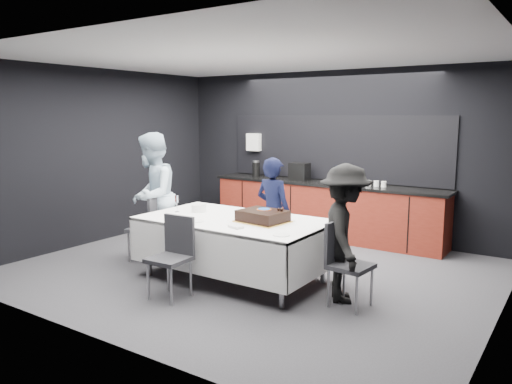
% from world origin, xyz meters
% --- Properties ---
extents(ground, '(6.00, 6.00, 0.00)m').
position_xyz_m(ground, '(0.00, 0.00, 0.00)').
color(ground, '#3D3C41').
rests_on(ground, ground).
extents(room_shell, '(6.04, 5.04, 2.82)m').
position_xyz_m(room_shell, '(0.00, 0.00, 1.86)').
color(room_shell, white).
rests_on(room_shell, ground).
extents(kitchenette, '(4.10, 0.64, 2.05)m').
position_xyz_m(kitchenette, '(-0.02, 2.22, 0.54)').
color(kitchenette, '#5B170E').
rests_on(kitchenette, ground).
extents(party_table, '(2.32, 1.32, 0.78)m').
position_xyz_m(party_table, '(0.00, -0.40, 0.64)').
color(party_table, '#99999E').
rests_on(party_table, ground).
extents(cake_assembly, '(0.63, 0.54, 0.18)m').
position_xyz_m(cake_assembly, '(0.41, -0.37, 0.85)').
color(cake_assembly, gold).
rests_on(cake_assembly, party_table).
extents(plate_stack, '(0.20, 0.20, 0.10)m').
position_xyz_m(plate_stack, '(-0.65, -0.30, 0.83)').
color(plate_stack, white).
rests_on(plate_stack, party_table).
extents(loose_plate_near, '(0.18, 0.18, 0.01)m').
position_xyz_m(loose_plate_near, '(-0.27, -0.79, 0.78)').
color(loose_plate_near, white).
rests_on(loose_plate_near, party_table).
extents(loose_plate_right_a, '(0.19, 0.19, 0.01)m').
position_xyz_m(loose_plate_right_a, '(0.64, -0.15, 0.78)').
color(loose_plate_right_a, white).
rests_on(loose_plate_right_a, party_table).
extents(loose_plate_right_b, '(0.19, 0.19, 0.01)m').
position_xyz_m(loose_plate_right_b, '(0.94, -0.82, 0.78)').
color(loose_plate_right_b, white).
rests_on(loose_plate_right_b, party_table).
extents(loose_plate_far, '(0.18, 0.18, 0.01)m').
position_xyz_m(loose_plate_far, '(0.12, 0.05, 0.78)').
color(loose_plate_far, white).
rests_on(loose_plate_far, party_table).
extents(fork_pile, '(0.20, 0.16, 0.03)m').
position_xyz_m(fork_pile, '(0.32, -0.80, 0.79)').
color(fork_pile, white).
rests_on(fork_pile, party_table).
extents(champagne_flute, '(0.06, 0.06, 0.22)m').
position_xyz_m(champagne_flute, '(-0.88, -0.48, 0.94)').
color(champagne_flute, white).
rests_on(champagne_flute, party_table).
extents(chair_left, '(0.52, 0.52, 0.92)m').
position_xyz_m(chair_left, '(-1.47, -0.41, 0.53)').
color(chair_left, '#2A2B2F').
rests_on(chair_left, ground).
extents(chair_right, '(0.46, 0.46, 0.92)m').
position_xyz_m(chair_right, '(1.51, -0.44, 0.53)').
color(chair_right, '#2A2B2F').
rests_on(chair_right, ground).
extents(chair_near, '(0.44, 0.44, 0.92)m').
position_xyz_m(chair_near, '(-0.22, -1.27, 0.53)').
color(chair_near, '#2A2B2F').
rests_on(chair_near, ground).
extents(person_center, '(0.58, 0.42, 1.50)m').
position_xyz_m(person_center, '(0.12, 0.35, 0.75)').
color(person_center, black).
rests_on(person_center, ground).
extents(person_left, '(1.01, 1.10, 1.82)m').
position_xyz_m(person_left, '(-1.54, -0.28, 0.91)').
color(person_left, '#AAC3D6').
rests_on(person_left, ground).
extents(person_right, '(0.99, 1.15, 1.54)m').
position_xyz_m(person_right, '(1.46, -0.31, 0.77)').
color(person_right, black).
rests_on(person_right, ground).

